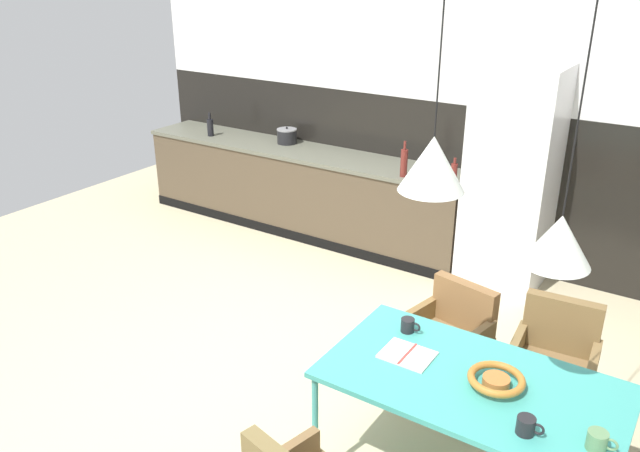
# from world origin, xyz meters

# --- Properties ---
(ground_plane) EXTENTS (8.96, 8.96, 0.00)m
(ground_plane) POSITION_xyz_m (0.00, 0.00, 0.00)
(ground_plane) COLOR #C0B38D
(back_wall_splashback_dark) EXTENTS (6.89, 0.12, 1.48)m
(back_wall_splashback_dark) POSITION_xyz_m (0.00, 2.82, 0.74)
(back_wall_splashback_dark) COLOR black
(back_wall_splashback_dark) RESTS_ON ground
(back_wall_panel_upper) EXTENTS (6.89, 0.12, 1.48)m
(back_wall_panel_upper) POSITION_xyz_m (0.00, 2.82, 2.22)
(back_wall_panel_upper) COLOR silver
(back_wall_panel_upper) RESTS_ON back_wall_splashback_dark
(kitchen_counter) EXTENTS (3.71, 0.63, 0.88)m
(kitchen_counter) POSITION_xyz_m (-1.46, 2.46, 0.44)
(kitchen_counter) COLOR #4F4130
(kitchen_counter) RESTS_ON ground
(refrigerator_column) EXTENTS (0.68, 0.60, 1.93)m
(refrigerator_column) POSITION_xyz_m (0.74, 2.46, 0.97)
(refrigerator_column) COLOR silver
(refrigerator_column) RESTS_ON ground
(dining_table) EXTENTS (1.51, 0.84, 0.73)m
(dining_table) POSITION_xyz_m (1.39, -0.06, 0.68)
(dining_table) COLOR teal
(dining_table) RESTS_ON ground
(armchair_far_side) EXTENTS (0.52, 0.51, 0.80)m
(armchair_far_side) POSITION_xyz_m (1.61, 0.80, 0.51)
(armchair_far_side) COLOR brown
(armchair_far_side) RESTS_ON ground
(armchair_near_window) EXTENTS (0.57, 0.56, 0.76)m
(armchair_near_window) POSITION_xyz_m (0.96, 0.74, 0.49)
(armchair_near_window) COLOR brown
(armchair_near_window) RESTS_ON ground
(fruit_bowl) EXTENTS (0.29, 0.29, 0.07)m
(fruit_bowl) POSITION_xyz_m (1.50, -0.05, 0.77)
(fruit_bowl) COLOR #B2662D
(fruit_bowl) RESTS_ON dining_table
(open_book) EXTENTS (0.27, 0.22, 0.02)m
(open_book) POSITION_xyz_m (1.01, -0.05, 0.73)
(open_book) COLOR white
(open_book) RESTS_ON dining_table
(mug_short_terracotta) EXTENTS (0.13, 0.09, 0.08)m
(mug_short_terracotta) POSITION_xyz_m (1.73, -0.31, 0.77)
(mug_short_terracotta) COLOR black
(mug_short_terracotta) RESTS_ON dining_table
(mug_dark_espresso) EXTENTS (0.13, 0.09, 0.09)m
(mug_dark_espresso) POSITION_xyz_m (2.02, -0.23, 0.77)
(mug_dark_espresso) COLOR #5B8456
(mug_dark_espresso) RESTS_ON dining_table
(mug_glass_clear) EXTENTS (0.12, 0.08, 0.08)m
(mug_glass_clear) POSITION_xyz_m (0.91, 0.17, 0.77)
(mug_glass_clear) COLOR black
(mug_glass_clear) RESTS_ON dining_table
(cooking_pot) EXTENTS (0.21, 0.21, 0.18)m
(cooking_pot) POSITION_xyz_m (-1.70, 2.57, 0.96)
(cooking_pot) COLOR black
(cooking_pot) RESTS_ON kitchen_counter
(bottle_wine_green) EXTENTS (0.06, 0.06, 0.33)m
(bottle_wine_green) POSITION_xyz_m (-0.17, 2.26, 1.02)
(bottle_wine_green) COLOR maroon
(bottle_wine_green) RESTS_ON kitchen_counter
(bottle_vinegar_dark) EXTENTS (0.07, 0.07, 0.26)m
(bottle_vinegar_dark) POSITION_xyz_m (-2.58, 2.36, 0.98)
(bottle_vinegar_dark) COLOR black
(bottle_vinegar_dark) RESTS_ON kitchen_counter
(bottle_oil_tall) EXTENTS (0.06, 0.06, 0.25)m
(bottle_oil_tall) POSITION_xyz_m (0.30, 2.26, 0.99)
(bottle_oil_tall) COLOR maroon
(bottle_oil_tall) RESTS_ON kitchen_counter
(pendant_lamp_over_table_near) EXTENTS (0.32, 0.32, 1.21)m
(pendant_lamp_over_table_near) POSITION_xyz_m (1.08, -0.06, 1.83)
(pendant_lamp_over_table_near) COLOR black
(pendant_lamp_over_table_far) EXTENTS (0.30, 0.30, 1.45)m
(pendant_lamp_over_table_far) POSITION_xyz_m (1.69, -0.03, 1.57)
(pendant_lamp_over_table_far) COLOR black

